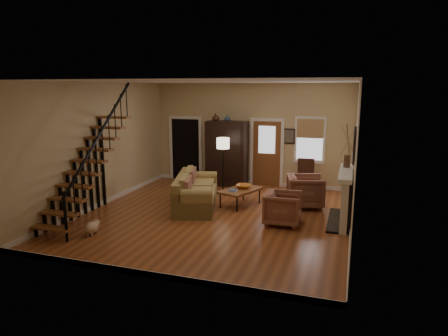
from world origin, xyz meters
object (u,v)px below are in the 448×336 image
(sofa, at_px, (196,191))
(side_chair, at_px, (305,176))
(armoire, at_px, (227,153))
(armchair_left, at_px, (283,208))
(armchair_right, at_px, (305,191))
(coffee_table, at_px, (240,197))
(floor_lamp, at_px, (223,166))

(sofa, xyz_separation_m, side_chair, (2.58, 2.40, 0.08))
(armoire, height_order, sofa, armoire)
(armchair_left, relative_size, armchair_right, 0.89)
(armoire, height_order, coffee_table, armoire)
(armoire, bearing_deg, floor_lamp, -79.06)
(coffee_table, relative_size, floor_lamp, 0.71)
(armchair_left, relative_size, floor_lamp, 0.50)
(armoire, bearing_deg, sofa, -90.69)
(coffee_table, xyz_separation_m, armchair_left, (1.36, -1.13, 0.16))
(armchair_left, distance_m, armchair_right, 1.59)
(armchair_left, bearing_deg, armoire, 34.06)
(sofa, relative_size, armchair_left, 2.73)
(side_chair, bearing_deg, coffee_table, -127.77)
(armoire, distance_m, sofa, 2.68)
(armchair_right, relative_size, floor_lamp, 0.56)
(coffee_table, bearing_deg, armchair_right, 14.05)
(armchair_right, bearing_deg, armoire, 44.65)
(armoire, xyz_separation_m, armchair_right, (2.75, -1.70, -0.62))
(armchair_left, relative_size, side_chair, 0.83)
(armchair_left, bearing_deg, armchair_right, -14.64)
(coffee_table, bearing_deg, armoire, 116.55)
(floor_lamp, distance_m, side_chair, 2.51)
(armoire, relative_size, armchair_left, 2.48)
(sofa, relative_size, floor_lamp, 1.37)
(sofa, relative_size, armchair_right, 2.43)
(side_chair, bearing_deg, armoire, 175.52)
(coffee_table, relative_size, armchair_right, 1.25)
(sofa, relative_size, side_chair, 2.26)
(armchair_left, bearing_deg, side_chair, -5.03)
(sofa, height_order, coffee_table, sofa)
(armoire, relative_size, side_chair, 2.06)
(coffee_table, relative_size, side_chair, 1.17)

